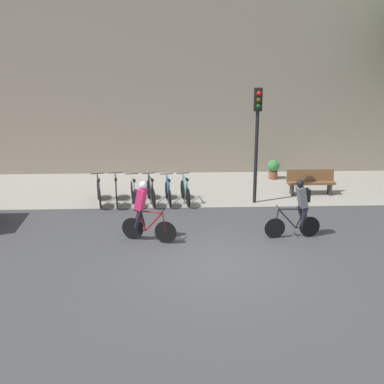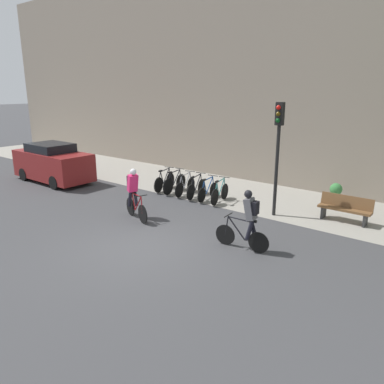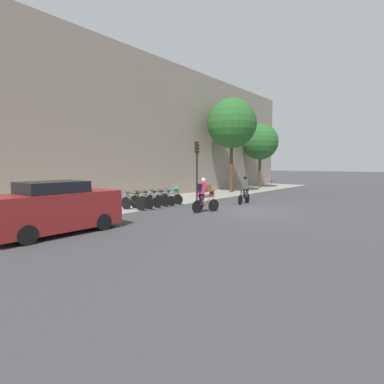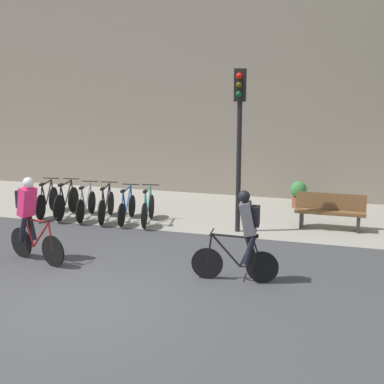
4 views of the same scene
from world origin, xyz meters
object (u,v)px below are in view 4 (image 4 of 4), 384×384
parked_bike_2 (86,204)px  parked_bike_4 (127,208)px  parked_bike_1 (66,202)px  bench (330,211)px  parked_bike_0 (47,201)px  parked_bike_5 (148,209)px  traffic_light_pole (239,121)px  cyclist_grey (245,233)px  potted_plant (298,193)px  parked_bike_3 (106,205)px  cyclist_pink (30,216)px

parked_bike_2 → parked_bike_4: bearing=-0.0°
parked_bike_1 → bench: 7.01m
parked_bike_0 → parked_bike_5: (2.98, -0.00, -0.01)m
traffic_light_pole → bench: bearing=22.3°
cyclist_grey → potted_plant: (0.40, 6.16, -0.51)m
parked_bike_2 → parked_bike_5: parked_bike_5 is taller
parked_bike_2 → traffic_light_pole: bearing=-1.3°
parked_bike_0 → bench: parked_bike_0 is taller
parked_bike_5 → bench: 4.65m
parked_bike_3 → traffic_light_pole: bearing=-1.5°
parked_bike_3 → parked_bike_1: bearing=179.9°
potted_plant → cyclist_grey: bearing=-93.7°
parked_bike_0 → traffic_light_pole: (5.38, -0.10, 2.31)m
parked_bike_2 → bench: size_ratio=0.95×
parked_bike_1 → traffic_light_pole: (4.79, -0.10, 2.30)m
traffic_light_pole → parked_bike_3: bearing=178.5°
parked_bike_0 → traffic_light_pole: bearing=-1.0°
cyclist_grey → cyclist_pink: bearing=-178.8°
cyclist_pink → bench: size_ratio=1.02×
parked_bike_3 → parked_bike_4: (0.60, -0.00, -0.02)m
parked_bike_5 → traffic_light_pole: traffic_light_pole is taller
parked_bike_0 → traffic_light_pole: traffic_light_pole is taller
parked_bike_0 → parked_bike_4: 2.38m
parked_bike_3 → parked_bike_5: (1.19, 0.00, -0.00)m
parked_bike_1 → potted_plant: size_ratio=2.18×
parked_bike_2 → potted_plant: (5.38, 2.86, 0.05)m
parked_bike_0 → parked_bike_2: (1.19, -0.00, -0.02)m
parked_bike_0 → bench: size_ratio=0.96×
parked_bike_0 → cyclist_pink: bearing=-63.4°
cyclist_pink → parked_bike_0: bearing=116.6°
parked_bike_1 → parked_bike_3: (1.19, -0.00, -0.02)m
parked_bike_2 → bench: parked_bike_2 is taller
traffic_light_pole → parked_bike_0: bearing=179.0°
cyclist_grey → parked_bike_1: 6.50m
bench → parked_bike_1: bearing=-173.5°
cyclist_pink → traffic_light_pole: 5.25m
parked_bike_2 → potted_plant: 6.09m
cyclist_grey → potted_plant: size_ratio=2.23×
parked_bike_4 → bench: size_ratio=0.92×
traffic_light_pole → potted_plant: 3.91m
parked_bike_4 → potted_plant: parked_bike_4 is taller
cyclist_pink → traffic_light_pole: size_ratio=0.45×
parked_bike_3 → parked_bike_5: bearing=0.0°
cyclist_grey → parked_bike_0: 7.02m
parked_bike_2 → parked_bike_4: 1.19m
cyclist_pink → parked_bike_0: 3.83m
cyclist_pink → cyclist_grey: cyclist_pink is taller
potted_plant → parked_bike_4: bearing=-145.7°
parked_bike_3 → bench: size_ratio=0.96×
parked_bike_4 → bench: parked_bike_4 is taller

